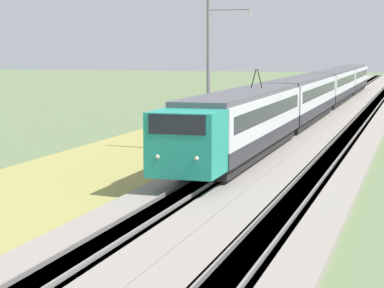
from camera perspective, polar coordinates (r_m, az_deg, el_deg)
ballast_main at (r=54.23m, az=7.39°, el=0.93°), size 240.00×4.40×0.30m
ballast_adjacent at (r=53.68m, az=12.05°, el=0.77°), size 240.00×4.40×0.30m
track_main at (r=54.23m, az=7.39°, el=0.94°), size 240.00×1.57×0.45m
track_adjacent at (r=53.68m, az=12.05°, el=0.78°), size 240.00×1.57×0.45m
grass_verge at (r=55.47m, az=1.53°, el=1.03°), size 240.00×10.37×0.12m
passenger_train at (r=71.45m, az=9.77°, el=4.11°), size 86.55×2.91×4.93m
catenary_mast_mid at (r=43.05m, az=1.33°, el=5.48°), size 0.22×2.56×9.16m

